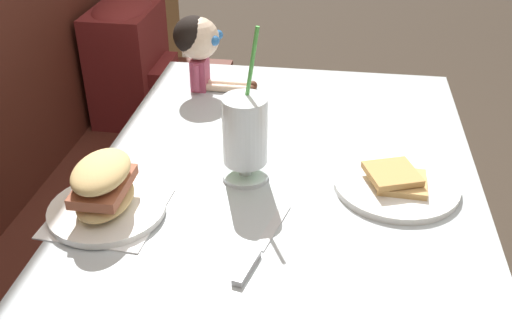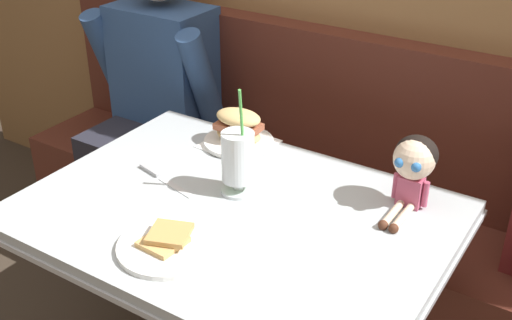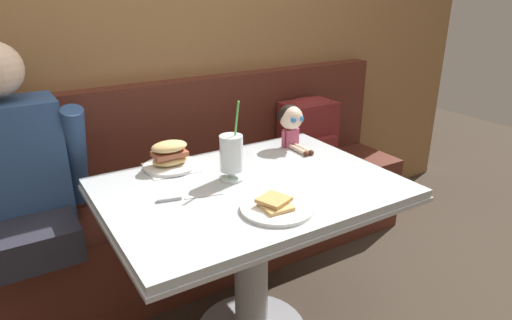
# 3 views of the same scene
# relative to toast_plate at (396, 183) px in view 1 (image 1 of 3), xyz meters

# --- Properties ---
(booth_bench) EXTENTS (2.60, 0.48, 1.00)m
(booth_bench) POSITION_rel_toast_plate_xyz_m (0.04, 0.86, -0.42)
(booth_bench) COLOR #512319
(booth_bench) RESTS_ON ground
(diner_table) EXTENTS (1.11, 0.81, 0.74)m
(diner_table) POSITION_rel_toast_plate_xyz_m (0.04, 0.23, -0.21)
(diner_table) COLOR #B2BCC1
(diner_table) RESTS_ON ground
(toast_plate) EXTENTS (0.25, 0.25, 0.04)m
(toast_plate) POSITION_rel_toast_plate_xyz_m (0.00, 0.00, 0.00)
(toast_plate) COLOR white
(toast_plate) RESTS_ON diner_table
(milkshake_glass) EXTENTS (0.10, 0.10, 0.32)m
(milkshake_glass) POSITION_rel_toast_plate_xyz_m (-0.00, 0.30, 0.09)
(milkshake_glass) COLOR silver
(milkshake_glass) RESTS_ON diner_table
(sandwich_plate) EXTENTS (0.22, 0.22, 0.12)m
(sandwich_plate) POSITION_rel_toast_plate_xyz_m (-0.16, 0.54, 0.03)
(sandwich_plate) COLOR white
(sandwich_plate) RESTS_ON diner_table
(butter_knife) EXTENTS (0.23, 0.07, 0.01)m
(butter_knife) POSITION_rel_toast_plate_xyz_m (-0.25, 0.25, -0.01)
(butter_knife) COLOR silver
(butter_knife) RESTS_ON diner_table
(seated_doll) EXTENTS (0.11, 0.22, 0.20)m
(seated_doll) POSITION_rel_toast_plate_xyz_m (0.41, 0.49, 0.12)
(seated_doll) COLOR #B74C6B
(seated_doll) RESTS_ON diner_table
(backpack) EXTENTS (0.30, 0.25, 0.41)m
(backpack) POSITION_rel_toast_plate_xyz_m (0.79, 0.83, -0.09)
(backpack) COLOR maroon
(backpack) RESTS_ON booth_bench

